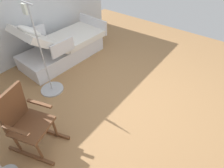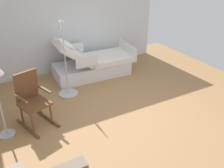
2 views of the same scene
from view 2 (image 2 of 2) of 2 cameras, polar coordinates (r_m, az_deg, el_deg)
The scene contains 5 objects.
ground_plane at distance 4.75m, azimuth 3.63°, elevation -8.30°, with size 7.06×7.06×0.00m, color #9E7247.
side_wall at distance 6.61m, azimuth -9.74°, elevation 14.72°, with size 0.10×5.01×2.70m, color silver.
hospital_bed at distance 6.37m, azimuth -4.74°, elevation 4.74°, with size 1.07×2.10×1.16m.
rocking_chair at distance 4.61m, azimuth -18.43°, elevation -3.62°, with size 0.87×0.68×1.05m.
iv_pole at distance 5.54m, azimuth -10.52°, elevation -0.09°, with size 0.44×0.44×1.69m.
Camera 2 is at (-3.22, 2.10, 2.79)m, focal length 38.59 mm.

